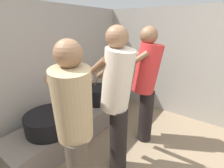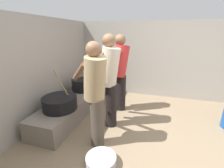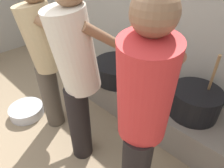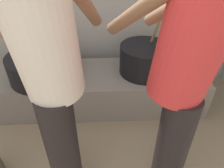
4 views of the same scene
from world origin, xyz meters
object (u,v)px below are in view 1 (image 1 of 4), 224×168
cook_in_red_shirt (146,81)px  cooking_pot_secondary (50,122)px  cooking_pot_main (96,95)px  cook_in_tan_shirt (75,123)px  cook_in_cream_shirt (117,96)px

cook_in_red_shirt → cooking_pot_secondary: bearing=138.5°
cooking_pot_secondary → cook_in_red_shirt: size_ratio=0.42×
cooking_pot_main → cook_in_red_shirt: size_ratio=0.44×
cooking_pot_main → cook_in_tan_shirt: 1.52m
cooking_pot_secondary → cook_in_cream_shirt: 1.00m
cooking_pot_main → cook_in_red_shirt: 1.01m
cooking_pot_secondary → cook_in_tan_shirt: cook_in_tan_shirt is taller
cook_in_cream_shirt → cook_in_tan_shirt: bearing=176.0°
cooking_pot_main → cook_in_cream_shirt: size_ratio=0.44×
cooking_pot_secondary → cook_in_red_shirt: bearing=-41.5°
cook_in_red_shirt → cook_in_tan_shirt: size_ratio=1.05×
cooking_pot_secondary → cook_in_cream_shirt: (0.31, -0.83, 0.47)m
cook_in_cream_shirt → cook_in_red_shirt: bearing=-2.7°
cooking_pot_main → cook_in_tan_shirt: bearing=-145.2°
cooking_pot_secondary → cook_in_red_shirt: 1.37m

